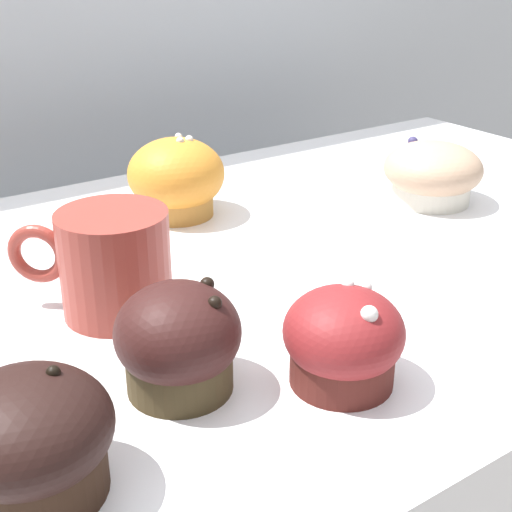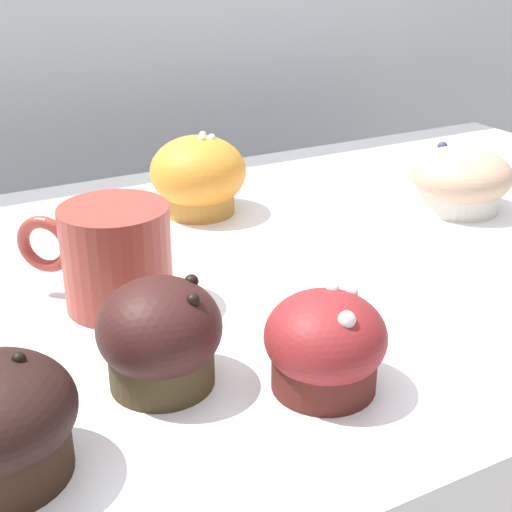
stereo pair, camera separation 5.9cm
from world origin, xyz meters
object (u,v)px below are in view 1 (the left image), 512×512
muffin_front_right (432,173)px  muffin_front_center (178,341)px  muffin_back_left (176,179)px  muffin_back_right (343,340)px  coffee_cup (112,261)px  muffin_front_left (29,439)px

muffin_front_right → muffin_front_center: bearing=-158.7°
muffin_front_center → muffin_back_left: muffin_back_left is taller
muffin_back_right → muffin_back_left: bearing=80.0°
muffin_back_right → muffin_front_right: 0.40m
muffin_back_right → coffee_cup: (-0.09, 0.19, 0.01)m
muffin_front_right → coffee_cup: (-0.42, -0.04, 0.01)m
muffin_back_right → muffin_front_right: bearing=34.2°
muffin_back_right → muffin_front_left: (-0.22, 0.01, 0.00)m
muffin_back_left → muffin_back_right: (-0.06, -0.35, -0.01)m
muffin_front_left → coffee_cup: bearing=53.6°
muffin_back_right → coffee_cup: size_ratio=0.72×
muffin_back_right → coffee_cup: coffee_cup is taller
muffin_back_left → muffin_front_right: 0.30m
muffin_back_left → muffin_back_right: 0.36m
muffin_back_right → muffin_front_right: size_ratio=0.74×
muffin_back_left → muffin_front_left: size_ratio=1.12×
muffin_front_center → coffee_cup: coffee_cup is taller
coffee_cup → muffin_back_left: bearing=48.2°
coffee_cup → muffin_back_right: bearing=-64.4°
coffee_cup → muffin_front_left: bearing=-126.4°
muffin_front_right → coffee_cup: size_ratio=0.97×
muffin_front_left → muffin_front_center: bearing=20.2°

